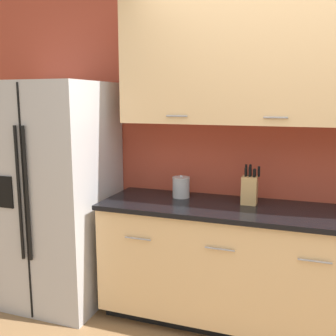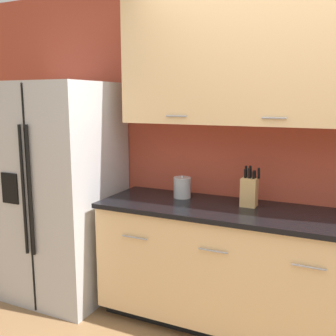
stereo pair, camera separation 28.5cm
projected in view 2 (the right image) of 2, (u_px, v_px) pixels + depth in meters
wall_back at (305, 121)px, 2.76m from camera, size 10.00×0.39×2.60m
counter_unit at (267, 274)px, 2.77m from camera, size 2.48×0.64×0.91m
refrigerator at (63, 191)px, 3.33m from camera, size 0.83×0.81×1.81m
knife_block at (249, 191)px, 2.82m from camera, size 0.13×0.10×0.30m
steel_canister at (182, 187)px, 3.07m from camera, size 0.14×0.14×0.18m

